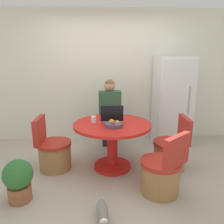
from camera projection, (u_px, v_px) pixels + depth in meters
The scene contains 13 objects.
ground_plane at pixel (108, 177), 3.15m from camera, with size 12.00×12.00×0.00m, color #B2A899.
wall_back at pixel (105, 77), 4.42m from camera, with size 7.00×0.06×2.60m.
refrigerator at pixel (172, 101), 4.22m from camera, with size 0.65×0.68×1.70m.
dining_table at pixel (112, 137), 3.31m from camera, with size 1.17×1.17×0.72m.
chair_near_right_corner at pixel (162, 174), 2.73m from camera, with size 0.58×0.58×0.82m.
chair_left_side at pixel (53, 153), 3.34m from camera, with size 0.51×0.51×0.82m.
chair_right_side at pixel (171, 152), 3.36m from camera, with size 0.51×0.51×0.82m.
person_seated at pixel (110, 112), 4.04m from camera, with size 0.40×0.37×1.30m.
laptop at pixel (112, 117), 3.37m from camera, with size 0.34×0.22×0.26m.
fruit_bowl at pixel (114, 124), 3.09m from camera, with size 0.25×0.25×0.10m.
coffee_cup at pixel (94, 119), 3.28m from camera, with size 0.07×0.07×0.10m.
cat at pixel (103, 213), 2.29m from camera, with size 0.15×0.50×0.18m.
potted_plant at pixel (18, 179), 2.57m from camera, with size 0.35×0.35×0.52m.
Camera 1 is at (-0.09, -2.83, 1.68)m, focal length 35.00 mm.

